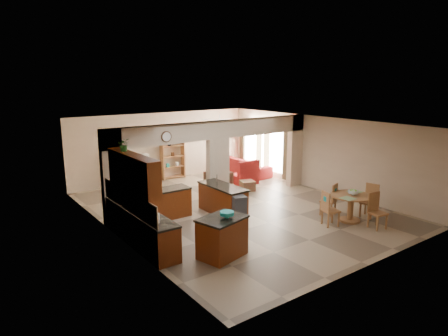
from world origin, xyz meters
TOP-DOWN VIEW (x-y plane):
  - floor at (0.00, 0.00)m, footprint 10.00×10.00m
  - ceiling at (0.00, 0.00)m, footprint 10.00×10.00m
  - wall_back at (0.00, 5.00)m, footprint 8.00×0.00m
  - wall_front at (0.00, -5.00)m, footprint 8.00×0.00m
  - wall_left at (-4.00, 0.00)m, footprint 0.00×10.00m
  - wall_right at (4.00, 0.00)m, footprint 0.00×10.00m
  - partition_left_pier at (-3.70, 1.00)m, footprint 0.60×0.25m
  - partition_center_pier at (0.00, 1.00)m, footprint 0.80×0.25m
  - partition_right_pier at (3.70, 1.00)m, footprint 0.60×0.25m
  - partition_header at (0.00, 1.00)m, footprint 8.00×0.25m
  - kitchen_counter at (-3.26, -0.25)m, footprint 2.52×3.29m
  - upper_cabinets at (-3.82, -0.80)m, footprint 0.35×2.40m
  - peninsula at (-0.60, -0.11)m, footprint 0.70×1.85m
  - wall_clock at (-2.00, 0.85)m, footprint 0.34×0.03m
  - rug at (1.20, 2.10)m, footprint 1.60×1.30m
  - fireplace at (-1.60, 4.83)m, footprint 1.60×0.35m
  - shelving_unit at (0.35, 4.82)m, footprint 1.00×0.32m
  - window_a at (3.97, 2.30)m, footprint 0.02×0.90m
  - window_b at (3.97, 4.00)m, footprint 0.02×0.90m
  - glazed_door at (3.97, 3.15)m, footprint 0.02×0.70m
  - drape_a_left at (3.93, 1.70)m, footprint 0.10×0.28m
  - drape_a_right at (3.93, 2.90)m, footprint 0.10×0.28m
  - drape_b_left at (3.93, 3.40)m, footprint 0.10×0.28m
  - drape_b_right at (3.93, 4.60)m, footprint 0.10×0.28m
  - ceiling_fan at (1.50, 3.00)m, footprint 1.00×1.00m
  - kitchen_island at (-2.44, -2.64)m, footprint 1.29×1.06m
  - teal_bowl at (-2.35, -2.72)m, footprint 0.33×0.33m
  - trash_can at (-0.75, -1.14)m, footprint 0.43×0.39m
  - dining_table at (2.05, -2.93)m, footprint 1.20×1.20m
  - fruit_bowl at (2.08, -2.96)m, footprint 0.30×0.30m
  - sofa at (3.30, 3.54)m, footprint 2.49×0.99m
  - chaise at (2.23, 2.37)m, footprint 1.01×0.84m
  - armchair at (0.80, 2.12)m, footprint 0.88×0.91m
  - ottoman at (1.72, 1.50)m, footprint 0.64×0.64m
  - plant at (-3.82, -0.32)m, footprint 0.36×0.34m
  - chair_north at (1.99, -2.24)m, footprint 0.53×0.53m
  - chair_east at (2.91, -3.00)m, footprint 0.48×0.48m
  - chair_south at (2.21, -3.66)m, footprint 0.48×0.48m
  - chair_west at (1.22, -2.78)m, footprint 0.53×0.53m

SIDE VIEW (x-z plane):
  - floor at x=0.00m, z-range 0.00..0.00m
  - rug at x=1.20m, z-range 0.00..0.01m
  - ottoman at x=1.72m, z-range 0.00..0.37m
  - chaise at x=2.23m, z-range 0.00..0.39m
  - sofa at x=3.30m, z-range 0.00..0.72m
  - armchair at x=0.80m, z-range 0.00..0.76m
  - trash_can at x=-0.75m, z-range 0.00..0.77m
  - peninsula at x=-0.60m, z-range 0.00..0.91m
  - kitchen_counter at x=-3.26m, z-range -0.27..1.20m
  - kitchen_island at x=-2.44m, z-range 0.00..0.98m
  - dining_table at x=2.05m, z-range 0.13..0.94m
  - chair_north at x=1.99m, z-range 0.04..1.07m
  - chair_east at x=2.91m, z-range 0.04..1.07m
  - chair_south at x=2.21m, z-range 0.04..1.07m
  - chair_west at x=1.22m, z-range 0.04..1.07m
  - fireplace at x=-1.60m, z-range 0.01..1.21m
  - fruit_bowl at x=2.08m, z-range 0.82..0.97m
  - shelving_unit at x=0.35m, z-range 0.00..1.80m
  - glazed_door at x=3.97m, z-range 0.00..2.10m
  - teal_bowl at x=-2.35m, z-range 0.98..1.13m
  - partition_center_pier at x=0.00m, z-range 0.00..2.20m
  - drape_a_left at x=3.93m, z-range 0.05..2.35m
  - drape_a_right at x=3.93m, z-range 0.05..2.35m
  - drape_b_left at x=3.93m, z-range 0.05..2.35m
  - drape_b_right at x=3.93m, z-range 0.05..2.35m
  - window_a at x=3.97m, z-range 0.25..2.15m
  - window_b at x=3.97m, z-range 0.25..2.15m
  - partition_left_pier at x=-3.70m, z-range 0.00..2.80m
  - partition_right_pier at x=3.70m, z-range 0.00..2.80m
  - wall_back at x=0.00m, z-range -2.60..5.40m
  - wall_front at x=0.00m, z-range -2.60..5.40m
  - wall_left at x=-4.00m, z-range -3.60..6.40m
  - wall_right at x=4.00m, z-range -3.60..6.40m
  - upper_cabinets at x=-3.82m, z-range 1.47..2.37m
  - wall_clock at x=-2.00m, z-range 2.28..2.62m
  - partition_header at x=0.00m, z-range 2.20..2.80m
  - plant at x=-3.82m, z-range 2.37..2.70m
  - ceiling_fan at x=1.50m, z-range 2.51..2.61m
  - ceiling at x=0.00m, z-range 2.80..2.80m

